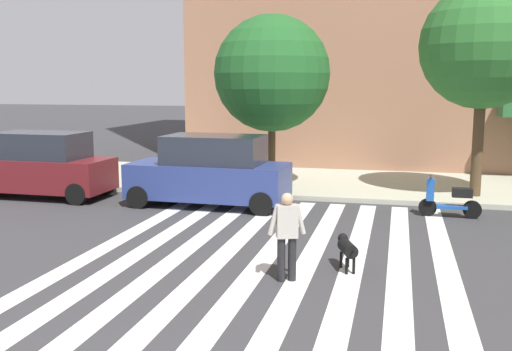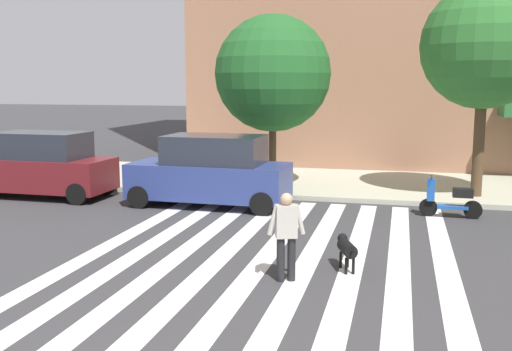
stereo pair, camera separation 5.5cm
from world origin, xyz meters
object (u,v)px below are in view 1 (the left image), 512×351
at_px(parked_car_near_curb, 38,166).
at_px(pedestrian_dog_walker, 287,232).
at_px(street_tree_nearest, 272,74).
at_px(street_tree_middle, 483,47).
at_px(dog_on_leash, 347,248).
at_px(parked_scooter, 450,200).
at_px(parked_car_behind_first, 210,172).

height_order(parked_car_near_curb, pedestrian_dog_walker, parked_car_near_curb).
distance_m(street_tree_nearest, street_tree_middle, 6.53).
relative_size(street_tree_nearest, dog_on_leash, 5.94).
distance_m(parked_scooter, pedestrian_dog_walker, 6.98).
relative_size(parked_car_near_curb, dog_on_leash, 5.04).
xyz_separation_m(parked_scooter, street_tree_nearest, (-5.54, 2.81, 3.43)).
bearing_deg(dog_on_leash, pedestrian_dog_walker, -138.50).
xyz_separation_m(parked_scooter, dog_on_leash, (-2.30, -5.23, -0.04)).
relative_size(parked_car_near_curb, street_tree_nearest, 0.85).
distance_m(parked_car_near_curb, parked_car_behind_first, 5.76).
bearing_deg(street_tree_middle, parked_car_behind_first, -160.67).
bearing_deg(street_tree_middle, dog_on_leash, -112.46).
bearing_deg(street_tree_nearest, parked_car_behind_first, -112.72).
bearing_deg(street_tree_middle, parked_car_near_curb, -168.65).
height_order(parked_scooter, street_tree_middle, street_tree_middle).
xyz_separation_m(parked_car_behind_first, street_tree_nearest, (1.22, 2.91, 2.89)).
height_order(street_tree_middle, dog_on_leash, street_tree_middle).
bearing_deg(dog_on_leash, street_tree_nearest, 111.95).
relative_size(parked_car_behind_first, street_tree_nearest, 0.83).
height_order(street_tree_nearest, street_tree_middle, street_tree_middle).
height_order(street_tree_nearest, pedestrian_dog_walker, street_tree_nearest).
bearing_deg(pedestrian_dog_walker, parked_scooter, 61.63).
bearing_deg(parked_car_near_curb, dog_on_leash, -26.71).
distance_m(parked_car_near_curb, parked_scooter, 12.52).
bearing_deg(parked_car_near_curb, parked_car_behind_first, -0.00).
relative_size(parked_scooter, street_tree_nearest, 0.29).
distance_m(parked_scooter, dog_on_leash, 5.72).
height_order(parked_car_near_curb, parked_scooter, parked_car_near_curb).
xyz_separation_m(parked_scooter, street_tree_middle, (0.94, 2.61, 4.19)).
distance_m(pedestrian_dog_walker, dog_on_leash, 1.43).
bearing_deg(parked_scooter, pedestrian_dog_walker, -118.37).
bearing_deg(street_tree_middle, street_tree_nearest, 178.17).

